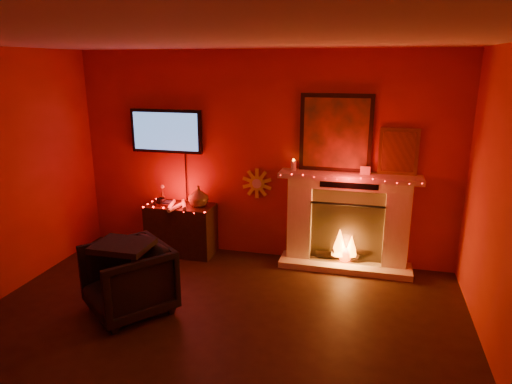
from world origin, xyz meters
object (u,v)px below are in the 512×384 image
fireplace (347,212)px  tv (166,131)px  sunburst_clock (257,183)px  console_table (182,226)px  armchair (128,279)px

fireplace → tv: 2.61m
tv → sunburst_clock: 1.41m
fireplace → console_table: (-2.19, -0.13, -0.34)m
sunburst_clock → console_table: bearing=-167.6°
fireplace → tv: size_ratio=1.76×
fireplace → tv: fireplace is taller
fireplace → sunburst_clock: bearing=175.6°
console_table → fireplace: bearing=3.4°
fireplace → sunburst_clock: size_ratio=5.45×
tv → console_table: bearing=-37.6°
console_table → tv: bearing=142.4°
tv → armchair: size_ratio=1.54×
armchair → fireplace: bearing=78.0°
fireplace → console_table: 2.22m
sunburst_clock → console_table: 1.19m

